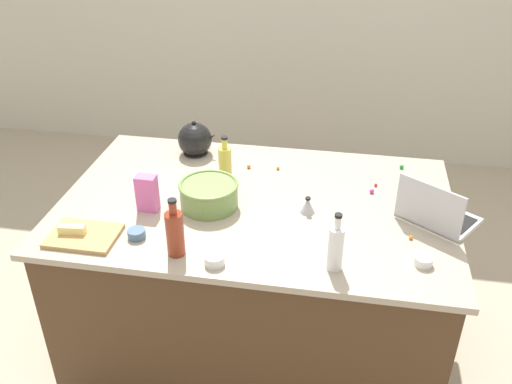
% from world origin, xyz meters
% --- Properties ---
extents(ground_plane, '(12.00, 12.00, 0.00)m').
position_xyz_m(ground_plane, '(0.00, 0.00, 0.00)').
color(ground_plane, '#B7A88E').
extents(wall_back, '(8.00, 0.10, 2.60)m').
position_xyz_m(wall_back, '(0.00, 2.37, 1.30)').
color(wall_back, beige).
rests_on(wall_back, ground).
extents(island_counter, '(1.79, 1.14, 0.90)m').
position_xyz_m(island_counter, '(0.00, 0.00, 0.45)').
color(island_counter, '#4C331E').
rests_on(island_counter, ground).
extents(laptop, '(0.38, 0.36, 0.22)m').
position_xyz_m(laptop, '(0.79, -0.04, 0.95)').
color(laptop, '#B7B7BC').
rests_on(laptop, island_counter).
extents(mixing_bowl_large, '(0.27, 0.27, 0.12)m').
position_xyz_m(mixing_bowl_large, '(-0.20, -0.07, 0.96)').
color(mixing_bowl_large, '#72934C').
rests_on(mixing_bowl_large, island_counter).
extents(bottle_oil, '(0.06, 0.06, 0.24)m').
position_xyz_m(bottle_oil, '(-0.18, 0.16, 0.99)').
color(bottle_oil, '#DBC64C').
rests_on(bottle_oil, island_counter).
extents(bottle_vinegar, '(0.06, 0.06, 0.25)m').
position_xyz_m(bottle_vinegar, '(0.38, -0.43, 1.00)').
color(bottle_vinegar, white).
rests_on(bottle_vinegar, island_counter).
extents(bottle_soy, '(0.07, 0.07, 0.25)m').
position_xyz_m(bottle_soy, '(-0.24, -0.44, 1.00)').
color(bottle_soy, maroon).
rests_on(bottle_soy, island_counter).
extents(kettle, '(0.21, 0.18, 0.20)m').
position_xyz_m(kettle, '(-0.40, 0.42, 0.98)').
color(kettle, black).
rests_on(kettle, island_counter).
extents(cutting_board, '(0.28, 0.21, 0.02)m').
position_xyz_m(cutting_board, '(-0.65, -0.40, 0.91)').
color(cutting_board, tan).
rests_on(cutting_board, island_counter).
extents(butter_stick_left, '(0.11, 0.05, 0.04)m').
position_xyz_m(butter_stick_left, '(-0.70, -0.40, 0.94)').
color(butter_stick_left, '#F4E58C').
rests_on(butter_stick_left, cutting_board).
extents(ramekin_small, '(0.07, 0.07, 0.04)m').
position_xyz_m(ramekin_small, '(-0.44, -0.37, 0.92)').
color(ramekin_small, slate).
rests_on(ramekin_small, island_counter).
extents(ramekin_medium, '(0.07, 0.07, 0.04)m').
position_xyz_m(ramekin_medium, '(0.72, -0.34, 0.92)').
color(ramekin_medium, white).
rests_on(ramekin_medium, island_counter).
extents(ramekin_wide, '(0.08, 0.08, 0.04)m').
position_xyz_m(ramekin_wide, '(-0.08, -0.48, 0.92)').
color(ramekin_wide, white).
rests_on(ramekin_wide, island_counter).
extents(kitchen_timer, '(0.07, 0.07, 0.08)m').
position_xyz_m(kitchen_timer, '(0.24, -0.05, 0.94)').
color(kitchen_timer, '#B2B2B7').
rests_on(kitchen_timer, island_counter).
extents(candy_bag, '(0.09, 0.06, 0.17)m').
position_xyz_m(candy_bag, '(-0.46, -0.15, 0.99)').
color(candy_bag, pink).
rests_on(candy_bag, island_counter).
extents(candy_0, '(0.02, 0.02, 0.02)m').
position_xyz_m(candy_0, '(-0.09, 0.31, 0.91)').
color(candy_0, orange).
rests_on(candy_0, island_counter).
extents(candy_1, '(0.02, 0.02, 0.02)m').
position_xyz_m(candy_1, '(0.54, 0.23, 0.91)').
color(candy_1, red).
rests_on(candy_1, island_counter).
extents(candy_2, '(0.02, 0.02, 0.02)m').
position_xyz_m(candy_2, '(0.06, 0.32, 0.91)').
color(candy_2, orange).
rests_on(candy_2, island_counter).
extents(candy_3, '(0.02, 0.02, 0.02)m').
position_xyz_m(candy_3, '(0.67, 0.44, 0.91)').
color(candy_3, green).
rests_on(candy_3, island_counter).
extents(candy_4, '(0.02, 0.02, 0.02)m').
position_xyz_m(candy_4, '(0.52, 0.17, 0.91)').
color(candy_4, '#CC3399').
rests_on(candy_4, island_counter).
extents(candy_5, '(0.02, 0.02, 0.02)m').
position_xyz_m(candy_5, '(0.68, -0.18, 0.91)').
color(candy_5, orange).
rests_on(candy_5, island_counter).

